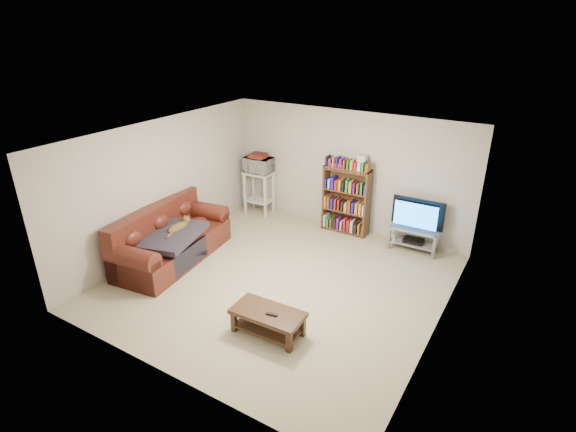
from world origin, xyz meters
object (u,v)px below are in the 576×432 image
Objects in this scene: sofa at (169,242)px; bookshelf at (346,199)px; coffee_table at (268,318)px; tv_stand at (414,235)px.

bookshelf reaches higher than sofa.
coffee_table is 0.74× the size of bookshelf.
bookshelf is at bearing 95.73° from coffee_table.
tv_stand is (3.63, 2.59, -0.04)m from sofa.
tv_stand is at bearing -2.63° from bookshelf.
tv_stand is 1.48m from bookshelf.
sofa is 2.66× the size of tv_stand.
sofa is 2.80m from coffee_table.
sofa is at bearing 160.68° from coffee_table.
tv_stand reaches higher than coffee_table.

